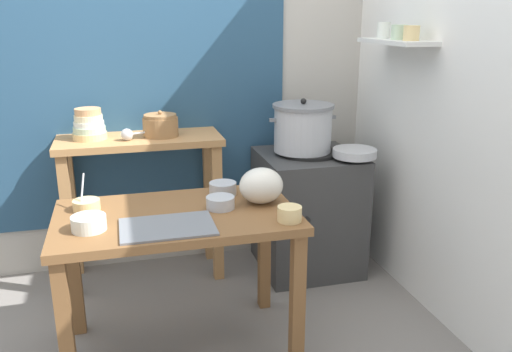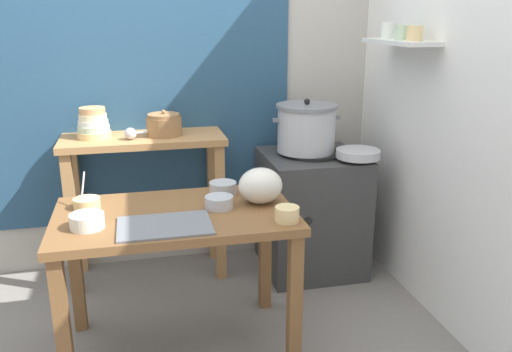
{
  "view_description": "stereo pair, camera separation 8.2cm",
  "coord_description": "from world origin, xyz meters",
  "px_view_note": "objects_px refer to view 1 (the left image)",
  "views": [
    {
      "loc": [
        -0.26,
        -2.29,
        1.59
      ],
      "look_at": [
        0.39,
        0.15,
        0.82
      ],
      "focal_mm": 37.07,
      "sensor_mm": 36.0,
      "label": 1
    },
    {
      "loc": [
        -0.18,
        -2.31,
        1.59
      ],
      "look_at": [
        0.39,
        0.15,
        0.82
      ],
      "focal_mm": 37.07,
      "sensor_mm": 36.0,
      "label": 2
    }
  ],
  "objects_px": {
    "prep_table": "(177,235)",
    "steamer_pot": "(303,128)",
    "bowl_stack_enamel": "(89,125)",
    "wide_pan": "(355,153)",
    "prep_bowl_0": "(89,222)",
    "prep_bowl_3": "(86,204)",
    "prep_bowl_4": "(223,188)",
    "clay_pot": "(161,125)",
    "serving_tray": "(167,227)",
    "back_shelf_table": "(142,173)",
    "stove_block": "(307,211)",
    "plastic_bag": "(261,186)",
    "ladle": "(129,134)",
    "prep_bowl_2": "(290,213)",
    "prep_bowl_1": "(220,202)"
  },
  "relations": [
    {
      "from": "prep_bowl_0",
      "to": "prep_bowl_1",
      "type": "height_order",
      "value": "prep_bowl_0"
    },
    {
      "from": "bowl_stack_enamel",
      "to": "serving_tray",
      "type": "height_order",
      "value": "bowl_stack_enamel"
    },
    {
      "from": "prep_bowl_4",
      "to": "prep_bowl_3",
      "type": "bearing_deg",
      "value": -175.52
    },
    {
      "from": "ladle",
      "to": "prep_bowl_2",
      "type": "bearing_deg",
      "value": -56.97
    },
    {
      "from": "stove_block",
      "to": "serving_tray",
      "type": "relative_size",
      "value": 1.95
    },
    {
      "from": "bowl_stack_enamel",
      "to": "prep_bowl_2",
      "type": "height_order",
      "value": "bowl_stack_enamel"
    },
    {
      "from": "clay_pot",
      "to": "ladle",
      "type": "height_order",
      "value": "clay_pot"
    },
    {
      "from": "plastic_bag",
      "to": "prep_bowl_4",
      "type": "height_order",
      "value": "plastic_bag"
    },
    {
      "from": "back_shelf_table",
      "to": "stove_block",
      "type": "xyz_separation_m",
      "value": [
        1.02,
        -0.13,
        -0.3
      ]
    },
    {
      "from": "prep_bowl_3",
      "to": "back_shelf_table",
      "type": "bearing_deg",
      "value": 67.34
    },
    {
      "from": "bowl_stack_enamel",
      "to": "prep_bowl_4",
      "type": "bearing_deg",
      "value": -45.34
    },
    {
      "from": "steamer_pot",
      "to": "bowl_stack_enamel",
      "type": "height_order",
      "value": "steamer_pot"
    },
    {
      "from": "stove_block",
      "to": "plastic_bag",
      "type": "height_order",
      "value": "plastic_bag"
    },
    {
      "from": "back_shelf_table",
      "to": "prep_bowl_3",
      "type": "bearing_deg",
      "value": -112.66
    },
    {
      "from": "stove_block",
      "to": "plastic_bag",
      "type": "relative_size",
      "value": 3.67
    },
    {
      "from": "wide_pan",
      "to": "prep_bowl_3",
      "type": "height_order",
      "value": "prep_bowl_3"
    },
    {
      "from": "stove_block",
      "to": "prep_bowl_2",
      "type": "xyz_separation_m",
      "value": [
        -0.43,
        -0.93,
        0.37
      ]
    },
    {
      "from": "prep_bowl_0",
      "to": "ladle",
      "type": "bearing_deg",
      "value": 76.63
    },
    {
      "from": "clay_pot",
      "to": "prep_bowl_2",
      "type": "xyz_separation_m",
      "value": [
        0.46,
        -1.06,
        -0.21
      ]
    },
    {
      "from": "prep_bowl_2",
      "to": "prep_bowl_4",
      "type": "bearing_deg",
      "value": 116.74
    },
    {
      "from": "prep_table",
      "to": "bowl_stack_enamel",
      "type": "height_order",
      "value": "bowl_stack_enamel"
    },
    {
      "from": "wide_pan",
      "to": "prep_bowl_2",
      "type": "height_order",
      "value": "wide_pan"
    },
    {
      "from": "prep_bowl_4",
      "to": "prep_bowl_1",
      "type": "bearing_deg",
      "value": -104.84
    },
    {
      "from": "prep_table",
      "to": "steamer_pot",
      "type": "height_order",
      "value": "steamer_pot"
    },
    {
      "from": "plastic_bag",
      "to": "bowl_stack_enamel",
      "type": "bearing_deg",
      "value": 134.39
    },
    {
      "from": "prep_bowl_3",
      "to": "prep_bowl_4",
      "type": "xyz_separation_m",
      "value": [
        0.66,
        0.05,
        0.01
      ]
    },
    {
      "from": "plastic_bag",
      "to": "prep_table",
      "type": "bearing_deg",
      "value": -175.55
    },
    {
      "from": "steamer_pot",
      "to": "prep_bowl_0",
      "type": "height_order",
      "value": "steamer_pot"
    },
    {
      "from": "wide_pan",
      "to": "prep_bowl_2",
      "type": "distance_m",
      "value": 0.98
    },
    {
      "from": "prep_bowl_4",
      "to": "serving_tray",
      "type": "bearing_deg",
      "value": -130.69
    },
    {
      "from": "plastic_bag",
      "to": "prep_bowl_0",
      "type": "xyz_separation_m",
      "value": [
        -0.79,
        -0.14,
        -0.05
      ]
    },
    {
      "from": "back_shelf_table",
      "to": "prep_bowl_0",
      "type": "distance_m",
      "value": 0.98
    },
    {
      "from": "prep_table",
      "to": "serving_tray",
      "type": "height_order",
      "value": "serving_tray"
    },
    {
      "from": "prep_table",
      "to": "prep_bowl_2",
      "type": "height_order",
      "value": "prep_bowl_2"
    },
    {
      "from": "clay_pot",
      "to": "serving_tray",
      "type": "height_order",
      "value": "clay_pot"
    },
    {
      "from": "clay_pot",
      "to": "prep_table",
      "type": "bearing_deg",
      "value": -90.91
    },
    {
      "from": "stove_block",
      "to": "back_shelf_table",
      "type": "bearing_deg",
      "value": 172.74
    },
    {
      "from": "prep_bowl_0",
      "to": "prep_bowl_2",
      "type": "height_order",
      "value": "prep_bowl_2"
    },
    {
      "from": "prep_bowl_1",
      "to": "prep_bowl_2",
      "type": "relative_size",
      "value": 1.24
    },
    {
      "from": "wide_pan",
      "to": "prep_bowl_3",
      "type": "relative_size",
      "value": 1.55
    },
    {
      "from": "wide_pan",
      "to": "prep_bowl_0",
      "type": "height_order",
      "value": "wide_pan"
    },
    {
      "from": "bowl_stack_enamel",
      "to": "plastic_bag",
      "type": "distance_m",
      "value": 1.17
    },
    {
      "from": "bowl_stack_enamel",
      "to": "prep_bowl_0",
      "type": "bearing_deg",
      "value": -89.24
    },
    {
      "from": "stove_block",
      "to": "prep_bowl_3",
      "type": "distance_m",
      "value": 1.46
    },
    {
      "from": "serving_tray",
      "to": "wide_pan",
      "type": "bearing_deg",
      "value": 29.83
    },
    {
      "from": "back_shelf_table",
      "to": "wide_pan",
      "type": "relative_size",
      "value": 3.67
    },
    {
      "from": "ladle",
      "to": "plastic_bag",
      "type": "relative_size",
      "value": 1.39
    },
    {
      "from": "bowl_stack_enamel",
      "to": "ladle",
      "type": "bearing_deg",
      "value": -22.68
    },
    {
      "from": "back_shelf_table",
      "to": "prep_bowl_2",
      "type": "distance_m",
      "value": 1.21
    },
    {
      "from": "prep_table",
      "to": "prep_bowl_4",
      "type": "relative_size",
      "value": 8.02
    }
  ]
}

